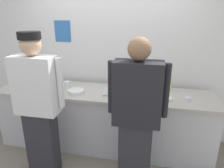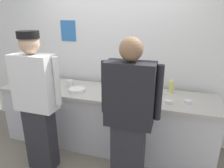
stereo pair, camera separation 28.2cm
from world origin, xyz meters
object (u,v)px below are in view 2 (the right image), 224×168
sheet_tray (119,92)px  squeeze_bottle_primary (171,86)px  plate_stack_rear (77,90)px  chefs_knife (155,93)px  ramekin_red_sauce (188,102)px  deli_cup (70,83)px  chef_near_left (37,101)px  chef_center (129,117)px  mixing_bowl_steel (45,82)px  ramekin_yellow_sauce (168,102)px  ramekin_orange_sauce (34,79)px  plate_stack_front (145,95)px

sheet_tray → squeeze_bottle_primary: bearing=17.4°
plate_stack_rear → chefs_knife: plate_stack_rear is taller
chefs_knife → ramekin_red_sauce: bearing=-29.3°
sheet_tray → deli_cup: (-0.79, 0.02, 0.04)m
sheet_tray → chefs_knife: bearing=16.5°
chef_near_left → chef_center: bearing=-0.7°
squeeze_bottle_primary → deli_cup: size_ratio=1.91×
mixing_bowl_steel → sheet_tray: 1.19m
mixing_bowl_steel → ramekin_yellow_sauce: mixing_bowl_steel is taller
chef_near_left → plate_stack_rear: chef_near_left is taller
ramekin_red_sauce → chefs_knife: ramekin_red_sauce is taller
sheet_tray → plate_stack_rear: bearing=-167.0°
plate_stack_rear → ramekin_orange_sauce: plate_stack_rear is taller
deli_cup → ramekin_orange_sauce: bearing=170.8°
plate_stack_front → chef_center: bearing=-96.2°
plate_stack_rear → chef_center: bearing=-33.2°
chef_center → plate_stack_rear: size_ratio=7.58×
chefs_knife → mixing_bowl_steel: bearing=-173.8°
sheet_tray → squeeze_bottle_primary: (0.69, 0.22, 0.09)m
chef_center → deli_cup: chef_center is taller
chef_near_left → ramekin_orange_sauce: chef_near_left is taller
deli_cup → chefs_knife: bearing=5.3°
ramekin_orange_sauce → chefs_knife: (2.00, -0.00, -0.01)m
plate_stack_front → chefs_knife: size_ratio=0.78×
mixing_bowl_steel → chefs_knife: (1.66, 0.18, -0.05)m
chef_center → plate_stack_front: chef_center is taller
chef_near_left → plate_stack_rear: bearing=66.8°
plate_stack_front → sheet_tray: 0.39m
deli_cup → mixing_bowl_steel: bearing=-171.0°
chef_near_left → sheet_tray: size_ratio=4.00×
chef_center → ramekin_red_sauce: bearing=46.1°
chef_near_left → squeeze_bottle_primary: chef_near_left is taller
chef_near_left → squeeze_bottle_primary: 1.79m
plate_stack_front → mixing_bowl_steel: bearing=177.6°
chef_center → ramekin_orange_sauce: size_ratio=16.59×
ramekin_red_sauce → ramekin_yellow_sauce: ramekin_red_sauce is taller
squeeze_bottle_primary → ramekin_orange_sauce: 2.22m
plate_stack_rear → ramekin_red_sauce: size_ratio=2.78×
plate_stack_front → deli_cup: size_ratio=1.97×
mixing_bowl_steel → squeeze_bottle_primary: size_ratio=1.80×
ramekin_orange_sauce → sheet_tray: bearing=-5.4°
sheet_tray → ramekin_red_sauce: 0.91m
chef_center → squeeze_bottle_primary: (0.38, 0.94, 0.06)m
chef_near_left → mixing_bowl_steel: size_ratio=4.74×
chef_near_left → ramekin_orange_sauce: 1.10m
ramekin_orange_sauce → deli_cup: bearing=-9.2°
ramekin_yellow_sauce → chefs_knife: size_ratio=0.31×
plate_stack_front → chefs_knife: 0.27m
chef_center → ramekin_yellow_sauce: 0.67m
ramekin_yellow_sauce → squeeze_bottle_primary: bearing=87.8°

